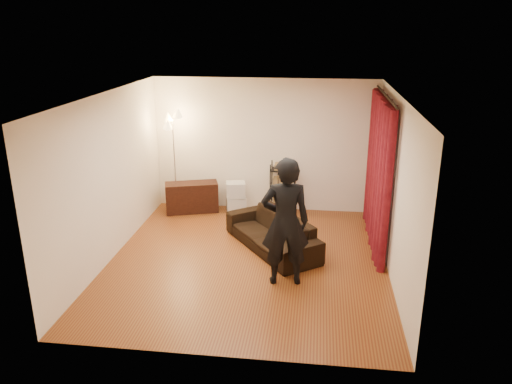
# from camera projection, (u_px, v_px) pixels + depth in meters

# --- Properties ---
(floor) EXTENTS (5.00, 5.00, 0.00)m
(floor) POSITION_uv_depth(u_px,v_px,m) (248.00, 261.00, 8.21)
(floor) COLOR brown
(floor) RESTS_ON ground
(ceiling) EXTENTS (5.00, 5.00, 0.00)m
(ceiling) POSITION_uv_depth(u_px,v_px,m) (247.00, 95.00, 7.34)
(ceiling) COLOR white
(ceiling) RESTS_ON ground
(wall_back) EXTENTS (5.00, 0.00, 5.00)m
(wall_back) POSITION_uv_depth(u_px,v_px,m) (265.00, 146.00, 10.12)
(wall_back) COLOR white
(wall_back) RESTS_ON ground
(wall_front) EXTENTS (5.00, 0.00, 5.00)m
(wall_front) POSITION_uv_depth(u_px,v_px,m) (215.00, 252.00, 5.42)
(wall_front) COLOR white
(wall_front) RESTS_ON ground
(wall_left) EXTENTS (0.00, 5.00, 5.00)m
(wall_left) POSITION_uv_depth(u_px,v_px,m) (109.00, 177.00, 8.04)
(wall_left) COLOR white
(wall_left) RESTS_ON ground
(wall_right) EXTENTS (0.00, 5.00, 5.00)m
(wall_right) POSITION_uv_depth(u_px,v_px,m) (395.00, 188.00, 7.51)
(wall_right) COLOR white
(wall_right) RESTS_ON ground
(curtain_rod) EXTENTS (0.04, 2.65, 0.04)m
(curtain_rod) POSITION_uv_depth(u_px,v_px,m) (386.00, 96.00, 8.18)
(curtain_rod) COLOR black
(curtain_rod) RESTS_ON wall_right
(curtain) EXTENTS (0.22, 2.65, 2.55)m
(curtain) POSITION_uv_depth(u_px,v_px,m) (379.00, 172.00, 8.60)
(curtain) COLOR maroon
(curtain) RESTS_ON ground
(sofa) EXTENTS (1.83, 2.11, 0.59)m
(sofa) POSITION_uv_depth(u_px,v_px,m) (272.00, 232.00, 8.59)
(sofa) COLOR black
(sofa) RESTS_ON ground
(person) EXTENTS (0.77, 0.57, 1.94)m
(person) POSITION_uv_depth(u_px,v_px,m) (285.00, 222.00, 7.24)
(person) COLOR black
(person) RESTS_ON ground
(media_cabinet) EXTENTS (1.13, 0.69, 0.62)m
(media_cabinet) POSITION_uv_depth(u_px,v_px,m) (192.00, 197.00, 10.26)
(media_cabinet) COLOR black
(media_cabinet) RESTS_ON ground
(storage_boxes) EXTENTS (0.45, 0.39, 0.65)m
(storage_boxes) POSITION_uv_depth(u_px,v_px,m) (236.00, 197.00, 10.23)
(storage_boxes) COLOR beige
(storage_boxes) RESTS_ON ground
(wire_shelf) EXTENTS (0.49, 0.35, 1.06)m
(wire_shelf) POSITION_uv_depth(u_px,v_px,m) (283.00, 188.00, 10.13)
(wire_shelf) COLOR black
(wire_shelf) RESTS_ON ground
(floor_lamp) EXTENTS (0.40, 0.40, 2.07)m
(floor_lamp) POSITION_uv_depth(u_px,v_px,m) (175.00, 163.00, 10.01)
(floor_lamp) COLOR silver
(floor_lamp) RESTS_ON ground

